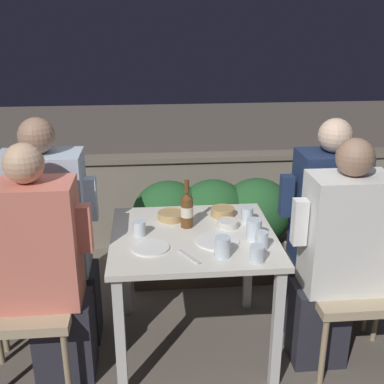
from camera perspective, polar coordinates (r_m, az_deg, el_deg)
name	(u,v)px	position (r m, az deg, el deg)	size (l,w,h in m)	color
ground_plane	(193,344)	(2.98, 0.11, -17.59)	(16.00, 16.00, 0.00)	#665B51
parapet_wall	(178,199)	(3.98, -1.72, -0.87)	(9.00, 0.18, 0.77)	gray
dining_table	(193,251)	(2.64, 0.12, -7.01)	(0.88, 0.82, 0.72)	silver
planter_hedge	(213,225)	(3.46, 2.48, -3.90)	(1.15, 0.47, 0.74)	brown
chair_left_near	(5,292)	(2.64, -21.27, -10.95)	(0.48, 0.48, 0.85)	tan
person_coral_top	(43,268)	(2.53, -17.22, -8.60)	(0.50, 0.26, 1.29)	#282833
chair_left_far	(20,261)	(2.91, -19.71, -7.75)	(0.48, 0.48, 0.85)	tan
person_blue_shirt	(53,236)	(2.80, -16.11, -5.01)	(0.50, 0.26, 1.34)	#282833
chair_right_near	(371,274)	(2.79, 20.46, -9.14)	(0.48, 0.48, 0.85)	tan
person_white_polo	(337,256)	(2.65, 16.82, -7.29)	(0.49, 0.26, 1.27)	#282833
chair_right_far	(351,247)	(3.06, 18.31, -6.19)	(0.48, 0.48, 0.85)	tan
person_navy_jumper	(321,227)	(2.92, 14.99, -4.03)	(0.47, 0.26, 1.30)	#282833
beer_bottle	(187,209)	(2.65, -0.61, -2.06)	(0.07, 0.07, 0.27)	brown
plate_0	(218,241)	(2.52, 3.05, -5.76)	(0.23, 0.23, 0.01)	white
plate_1	(151,247)	(2.46, -4.94, -6.56)	(0.19, 0.19, 0.01)	white
bowl_0	(172,215)	(2.78, -2.42, -2.74)	(0.16, 0.16, 0.04)	tan
bowl_1	(223,211)	(2.82, 3.65, -2.30)	(0.14, 0.14, 0.05)	tan
bowl_2	(228,223)	(2.68, 4.27, -3.72)	(0.11, 0.11, 0.04)	silver
glass_cup_0	(254,229)	(2.54, 7.36, -4.43)	(0.08, 0.08, 0.11)	silver
glass_cup_1	(257,254)	(2.33, 7.73, -7.26)	(0.07, 0.07, 0.08)	silver
glass_cup_2	(247,215)	(2.75, 6.55, -2.71)	(0.07, 0.07, 0.09)	silver
glass_cup_3	(262,240)	(2.45, 8.26, -5.69)	(0.06, 0.06, 0.09)	silver
glass_cup_4	(139,228)	(2.59, -6.27, -4.27)	(0.07, 0.07, 0.08)	silver
glass_cup_5	(222,247)	(2.35, 3.63, -6.52)	(0.08, 0.08, 0.10)	silver
fork_0	(189,257)	(2.36, -0.32, -7.68)	(0.10, 0.16, 0.01)	silver
potted_plant	(339,223)	(3.70, 17.07, -3.57)	(0.28, 0.28, 0.63)	#9E5638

